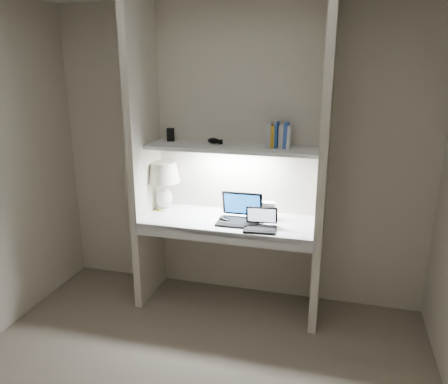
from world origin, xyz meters
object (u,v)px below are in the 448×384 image
(speaker, at_px, (269,211))
(book_row, at_px, (279,135))
(table_lamp, at_px, (163,178))
(laptop_netbook, at_px, (261,224))
(laptop_main, at_px, (240,215))

(speaker, bearing_deg, book_row, 36.90)
(speaker, relative_size, book_row, 0.74)
(table_lamp, height_order, speaker, table_lamp)
(laptop_netbook, distance_m, book_row, 0.71)
(table_lamp, relative_size, speaker, 2.89)
(table_lamp, distance_m, speaker, 0.95)
(laptop_main, height_order, book_row, book_row)
(book_row, bearing_deg, laptop_main, -149.29)
(table_lamp, bearing_deg, laptop_main, -9.56)
(table_lamp, xyz_separation_m, speaker, (0.93, -0.01, -0.21))
(table_lamp, xyz_separation_m, book_row, (0.98, 0.04, 0.40))
(book_row, bearing_deg, laptop_netbook, -105.41)
(table_lamp, bearing_deg, laptop_netbook, -14.87)
(table_lamp, height_order, book_row, book_row)
(laptop_main, bearing_deg, table_lamp, 169.64)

